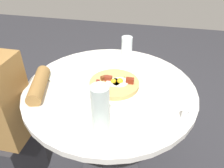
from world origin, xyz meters
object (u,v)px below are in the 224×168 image
at_px(knife, 176,97).
at_px(salt_shaker, 185,114).
at_px(pizza_plate, 114,87).
at_px(water_glass, 127,46).
at_px(dining_table, 110,112).
at_px(water_bottle, 100,108).
at_px(bread_plate, 64,73).
at_px(fork, 168,94).
at_px(breakfast_pizza, 114,84).

height_order(knife, salt_shaker, salt_shaker).
xyz_separation_m(pizza_plate, knife, (-0.30, 0.02, 0.00)).
height_order(pizza_plate, water_glass, water_glass).
bearing_deg(dining_table, pizza_plate, 174.04).
relative_size(dining_table, water_bottle, 4.34).
xyz_separation_m(pizza_plate, water_bottle, (-0.00, 0.28, 0.09)).
height_order(bread_plate, knife, bread_plate).
distance_m(fork, knife, 0.04).
bearing_deg(salt_shaker, bread_plate, -18.95).
xyz_separation_m(dining_table, pizza_plate, (-0.02, 0.00, 0.18)).
bearing_deg(dining_table, water_glass, -94.31).
height_order(bread_plate, salt_shaker, salt_shaker).
height_order(bread_plate, water_glass, water_glass).
xyz_separation_m(knife, salt_shaker, (-0.03, 0.14, 0.02)).
relative_size(dining_table, salt_shaker, 17.69).
bearing_deg(breakfast_pizza, water_glass, -90.59).
distance_m(bread_plate, salt_shaker, 0.67).
relative_size(dining_table, breakfast_pizza, 3.50).
xyz_separation_m(fork, knife, (-0.03, 0.01, 0.00)).
xyz_separation_m(dining_table, water_bottle, (-0.03, 0.28, 0.27)).
bearing_deg(water_bottle, breakfast_pizza, -89.21).
distance_m(knife, water_bottle, 0.41).
bearing_deg(water_bottle, dining_table, -84.48).
height_order(breakfast_pizza, bread_plate, breakfast_pizza).
distance_m(breakfast_pizza, water_glass, 0.37).
relative_size(water_bottle, salt_shaker, 4.08).
bearing_deg(knife, bread_plate, -81.68).
relative_size(fork, water_glass, 1.46).
relative_size(dining_table, knife, 4.84).
bearing_deg(salt_shaker, breakfast_pizza, -24.46).
xyz_separation_m(knife, water_glass, (0.30, -0.38, 0.06)).
relative_size(breakfast_pizza, salt_shaker, 5.06).
height_order(pizza_plate, salt_shaker, salt_shaker).
relative_size(pizza_plate, bread_plate, 1.59).
xyz_separation_m(breakfast_pizza, water_bottle, (-0.00, 0.28, 0.07)).
bearing_deg(breakfast_pizza, pizza_plate, -76.49).
bearing_deg(salt_shaker, dining_table, -23.50).
distance_m(knife, water_glass, 0.49).
distance_m(fork, water_bottle, 0.39).
xyz_separation_m(breakfast_pizza, salt_shaker, (-0.34, 0.15, -0.00)).
height_order(breakfast_pizza, fork, breakfast_pizza).
xyz_separation_m(water_glass, salt_shaker, (-0.33, 0.52, -0.04)).
distance_m(pizza_plate, breakfast_pizza, 0.02).
bearing_deg(bread_plate, pizza_plate, 167.84).
bearing_deg(breakfast_pizza, dining_table, -8.30).
height_order(water_bottle, salt_shaker, water_bottle).
distance_m(bread_plate, water_glass, 0.43).
relative_size(knife, salt_shaker, 3.65).
relative_size(dining_table, bread_plate, 4.62).
distance_m(pizza_plate, knife, 0.30).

